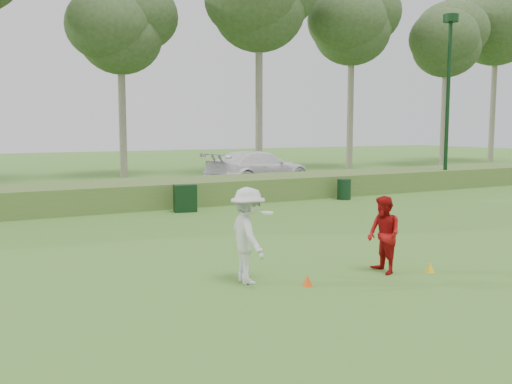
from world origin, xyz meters
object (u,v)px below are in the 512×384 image
cone_orange (308,281)px  lamp_post (449,71)px  player_white (248,235)px  utility_cabinet (185,198)px  car_right (258,168)px  player_red (384,235)px  trash_bin (344,189)px  cone_yellow (430,267)px

cone_orange → lamp_post: bearing=36.4°
player_white → utility_cabinet: size_ratio=1.92×
player_white → car_right: bearing=-22.9°
player_red → player_white: bearing=-95.3°
cone_orange → trash_bin: bearing=50.4°
lamp_post → trash_bin: size_ratio=9.74×
cone_yellow → car_right: size_ratio=0.04×
lamp_post → cone_orange: (-15.09, -11.13, -5.49)m
cone_yellow → player_red: bearing=154.5°
player_white → cone_yellow: bearing=-100.2°
player_white → player_red: bearing=-97.0°
player_red → trash_bin: player_red is taller
cone_orange → cone_yellow: size_ratio=1.00×
player_red → car_right: size_ratio=0.27×
lamp_post → player_red: (-13.19, -11.03, -4.80)m
utility_cabinet → cone_orange: bearing=-87.8°
cone_yellow → cone_orange: bearing=173.3°
player_white → cone_orange: (0.88, -0.73, -0.81)m
utility_cabinet → car_right: bearing=55.7°
player_red → cone_orange: 2.02m
player_red → utility_cabinet: 9.83m
player_white → player_red: 2.85m
trash_bin → car_right: car_right is taller
utility_cabinet → cone_yellow: bearing=-72.1°
player_red → cone_yellow: 1.19m
lamp_post → player_red: lamp_post is taller
player_red → car_right: 17.52m
player_white → car_right: (8.69, 15.86, -0.01)m
utility_cabinet → trash_bin: (6.98, 0.16, -0.06)m
car_right → cone_yellow: bearing=149.6°
player_white → car_right: size_ratio=0.31×
car_right → trash_bin: bearing=170.6°
cone_yellow → lamp_post: bearing=42.9°
player_red → car_right: (5.92, 16.49, 0.12)m
cone_orange → player_white: bearing=140.2°
trash_bin → cone_orange: bearing=-129.6°
cone_orange → player_red: bearing=2.9°
car_right → cone_orange: bearing=141.0°
lamp_post → trash_bin: lamp_post is taller
player_white → utility_cabinet: (2.21, 9.17, -0.44)m
trash_bin → car_right: (-0.51, 6.52, 0.49)m
cone_yellow → utility_cabinet: bearing=98.0°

